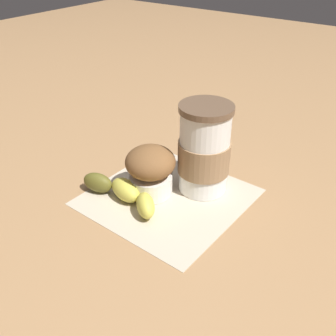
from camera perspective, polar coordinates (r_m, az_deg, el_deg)
ground_plane at (r=0.67m, az=0.00°, el=-4.25°), size 3.00×3.00×0.00m
paper_napkin at (r=0.67m, az=0.00°, el=-4.20°), size 0.25×0.25×0.00m
coffee_cup at (r=0.65m, az=5.27°, el=2.51°), size 0.09×0.09×0.15m
muffin at (r=0.65m, az=-2.55°, el=-0.20°), size 0.08×0.08×0.09m
banana at (r=0.65m, az=-6.60°, el=-3.47°), size 0.07×0.16×0.03m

